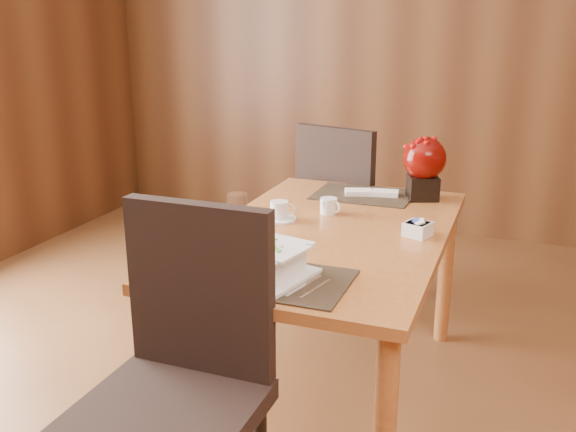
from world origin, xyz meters
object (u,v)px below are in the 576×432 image
at_px(berry_decor, 424,164).
at_px(near_chair, 181,367).
at_px(dining_table, 329,253).
at_px(creamer_jug, 329,206).
at_px(water_glass, 238,216).
at_px(coffee_cup, 279,212).
at_px(bread_plate, 187,282).
at_px(far_chair, 346,207).
at_px(soup_setting, 266,262).
at_px(sugar_caddy, 418,229).

relative_size(berry_decor, near_chair, 0.28).
bearing_deg(dining_table, creamer_jug, 107.70).
bearing_deg(water_glass, coffee_cup, 75.10).
distance_m(water_glass, bread_plate, 0.47).
height_order(bread_plate, far_chair, far_chair).
xyz_separation_m(dining_table, soup_setting, (-0.05, -0.54, 0.15)).
distance_m(berry_decor, far_chair, 0.65).
height_order(water_glass, bread_plate, water_glass).
bearing_deg(coffee_cup, creamer_jug, 44.64).
height_order(soup_setting, creamer_jug, soup_setting).
xyz_separation_m(water_glass, near_chair, (0.13, -0.68, -0.25)).
xyz_separation_m(soup_setting, berry_decor, (0.32, 1.12, 0.11)).
bearing_deg(near_chair, creamer_jug, 85.16).
relative_size(dining_table, sugar_caddy, 16.54).
xyz_separation_m(bread_plate, far_chair, (0.08, 1.58, -0.18)).
height_order(water_glass, berry_decor, berry_decor).
bearing_deg(dining_table, soup_setting, -94.98).
bearing_deg(berry_decor, bread_plate, -113.10).
bearing_deg(dining_table, coffee_cup, 168.33).
height_order(dining_table, sugar_caddy, sugar_caddy).
bearing_deg(soup_setting, berry_decor, 87.86).
height_order(coffee_cup, creamer_jug, coffee_cup).
bearing_deg(soup_setting, dining_table, 98.64).
bearing_deg(coffee_cup, dining_table, -11.67).
relative_size(coffee_cup, berry_decor, 0.49).
bearing_deg(creamer_jug, water_glass, -95.04).
bearing_deg(coffee_cup, bread_plate, -92.74).
height_order(near_chair, far_chair, near_chair).
height_order(coffee_cup, water_glass, water_glass).
bearing_deg(sugar_caddy, coffee_cup, 179.79).
bearing_deg(coffee_cup, near_chair, -86.38).
relative_size(dining_table, water_glass, 8.74).
bearing_deg(far_chair, berry_decor, 159.89).
bearing_deg(berry_decor, creamer_jug, -131.99).
distance_m(dining_table, water_glass, 0.41).
distance_m(sugar_caddy, near_chair, 1.08).
relative_size(creamer_jug, berry_decor, 0.32).
bearing_deg(berry_decor, sugar_caddy, -82.60).
distance_m(creamer_jug, berry_decor, 0.52).
xyz_separation_m(dining_table, near_chair, (-0.17, -0.88, -0.06)).
bearing_deg(near_chair, sugar_caddy, 61.83).
bearing_deg(far_chair, near_chair, 106.25).
relative_size(coffee_cup, near_chair, 0.14).
bearing_deg(bread_plate, coffee_cup, 87.26).
xyz_separation_m(water_glass, far_chair, (0.11, 1.12, -0.26)).
distance_m(coffee_cup, bread_plate, 0.72).
relative_size(near_chair, far_chair, 1.02).
relative_size(coffee_cup, far_chair, 0.14).
xyz_separation_m(dining_table, water_glass, (-0.30, -0.21, 0.18)).
distance_m(near_chair, far_chair, 1.80).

